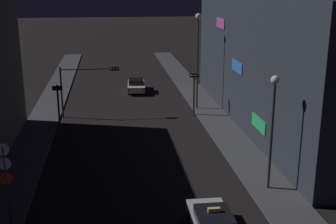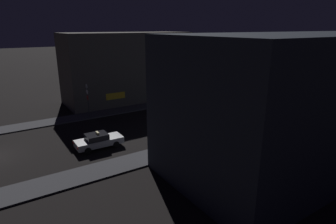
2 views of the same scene
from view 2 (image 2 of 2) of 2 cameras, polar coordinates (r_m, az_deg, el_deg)
sidewalk_left at (r=47.63m, az=8.49°, el=3.35°), size 2.74×67.46×0.12m
sidewalk_right at (r=38.25m, az=23.18°, el=-1.24°), size 2.74×67.46×0.12m
building_facade_left at (r=44.29m, az=-8.23°, el=9.06°), size 7.82×19.05×10.32m
building_facade_right at (r=28.48m, az=28.65°, el=3.13°), size 11.03×29.37×10.63m
taxi at (r=27.59m, az=-13.96°, el=-5.65°), size 1.86×4.47×1.62m
far_car at (r=46.70m, az=21.74°, el=2.90°), size 2.06×4.55×1.42m
traffic_light_overhead at (r=42.76m, az=9.75°, el=6.27°), size 5.13×0.42×4.51m
traffic_light_left_kerb at (r=42.68m, az=4.87°, el=5.35°), size 0.80×0.42×3.57m
traffic_light_right_kerb at (r=35.94m, az=18.69°, el=2.68°), size 0.80×0.42×3.92m
sign_pole_left at (r=36.19m, az=-16.05°, el=2.86°), size 0.63×0.10×4.28m
street_lamp_near_block at (r=24.45m, az=-1.04°, el=1.53°), size 0.50×0.50×6.57m
street_lamp_far_block at (r=36.56m, az=22.07°, el=7.89°), size 0.54×0.54×8.73m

